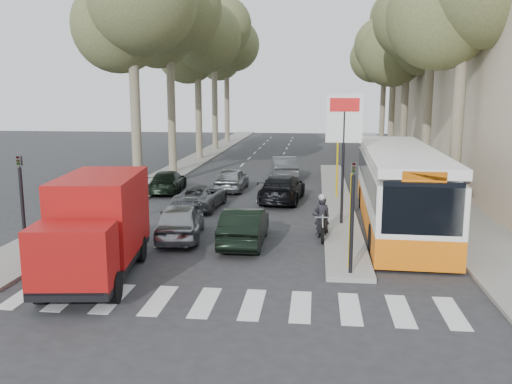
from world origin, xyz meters
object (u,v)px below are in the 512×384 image
dark_hatchback (244,226)px  red_truck (97,225)px  silver_hatchback (180,221)px  motorcycle (322,217)px  city_bus (399,185)px

dark_hatchback → red_truck: size_ratio=0.70×
silver_hatchback → red_truck: (-1.38, -4.71, 0.93)m
dark_hatchback → red_truck: red_truck is taller
red_truck → motorcycle: bearing=31.4°
silver_hatchback → dark_hatchback: (2.60, -0.51, -0.01)m
silver_hatchback → city_bus: (8.72, 2.97, 1.07)m
red_truck → motorcycle: (6.87, 5.53, -0.84)m
city_bus → motorcycle: 4.00m
red_truck → motorcycle: 8.86m
red_truck → city_bus: size_ratio=0.47×
city_bus → silver_hatchback: bearing=-159.4°
red_truck → city_bus: (10.10, 7.68, 0.13)m
city_bus → motorcycle: size_ratio=6.23×
motorcycle → silver_hatchback: bearing=-173.9°
silver_hatchback → dark_hatchback: 2.65m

